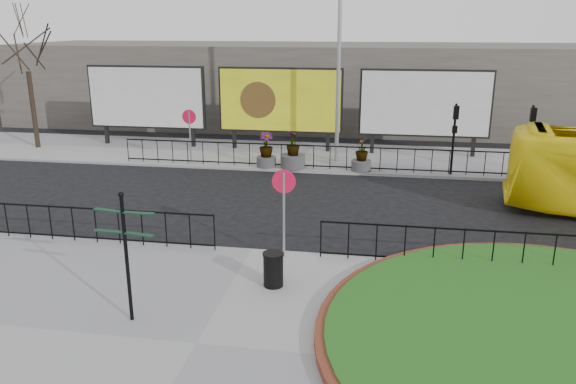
% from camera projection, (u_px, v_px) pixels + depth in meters
% --- Properties ---
extents(ground, '(90.00, 90.00, 0.00)m').
position_uv_depth(ground, '(252.00, 252.00, 16.04)').
color(ground, black).
rests_on(ground, ground).
extents(pavement_near, '(30.00, 10.00, 0.12)m').
position_uv_depth(pavement_near, '(196.00, 346.00, 11.30)').
color(pavement_near, gray).
rests_on(pavement_near, ground).
extents(pavement_far, '(44.00, 6.00, 0.12)m').
position_uv_depth(pavement_far, '(307.00, 156.00, 27.36)').
color(pavement_far, gray).
rests_on(pavement_far, ground).
extents(railing_near_left, '(10.00, 0.10, 1.10)m').
position_uv_depth(railing_near_left, '(51.00, 222.00, 16.51)').
color(railing_near_left, black).
rests_on(railing_near_left, pavement_near).
extents(railing_near_right, '(9.00, 0.10, 1.10)m').
position_uv_depth(railing_near_right, '(493.00, 249.00, 14.55)').
color(railing_near_right, black).
rests_on(railing_near_right, pavement_near).
extents(railing_far, '(18.00, 0.10, 1.10)m').
position_uv_depth(railing_far, '(322.00, 157.00, 24.47)').
color(railing_far, black).
rests_on(railing_far, pavement_far).
extents(speed_sign_far, '(0.64, 0.07, 2.47)m').
position_uv_depth(speed_sign_far, '(190.00, 125.00, 25.15)').
color(speed_sign_far, gray).
rests_on(speed_sign_far, pavement_far).
extents(speed_sign_near, '(0.64, 0.07, 2.47)m').
position_uv_depth(speed_sign_near, '(284.00, 194.00, 14.96)').
color(speed_sign_near, gray).
rests_on(speed_sign_near, pavement_near).
extents(billboard_left, '(6.20, 0.31, 4.10)m').
position_uv_depth(billboard_left, '(147.00, 98.00, 28.87)').
color(billboard_left, black).
rests_on(billboard_left, pavement_far).
extents(billboard_mid, '(6.20, 0.31, 4.10)m').
position_uv_depth(billboard_mid, '(280.00, 101.00, 27.77)').
color(billboard_mid, black).
rests_on(billboard_mid, pavement_far).
extents(billboard_right, '(6.20, 0.31, 4.10)m').
position_uv_depth(billboard_right, '(425.00, 104.00, 26.67)').
color(billboard_right, black).
rests_on(billboard_right, pavement_far).
extents(lamp_post, '(0.74, 0.18, 9.23)m').
position_uv_depth(lamp_post, '(339.00, 57.00, 24.79)').
color(lamp_post, gray).
rests_on(lamp_post, pavement_far).
extents(signal_pole_a, '(0.22, 0.26, 3.00)m').
position_uv_depth(signal_pole_a, '(455.00, 128.00, 23.23)').
color(signal_pole_a, black).
rests_on(signal_pole_a, pavement_far).
extents(signal_pole_b, '(0.22, 0.26, 3.00)m').
position_uv_depth(signal_pole_b, '(531.00, 131.00, 22.76)').
color(signal_pole_b, black).
rests_on(signal_pole_b, pavement_far).
extents(tree_left, '(2.00, 2.00, 7.00)m').
position_uv_depth(tree_left, '(29.00, 79.00, 28.05)').
color(tree_left, '#2D2119').
rests_on(tree_left, pavement_far).
extents(building_backdrop, '(40.00, 10.00, 5.00)m').
position_uv_depth(building_backdrop, '(328.00, 84.00, 36.09)').
color(building_backdrop, '#5E5752').
rests_on(building_backdrop, ground).
extents(fingerpost_sign, '(1.36, 0.33, 2.91)m').
position_uv_depth(fingerpost_sign, '(125.00, 244.00, 11.69)').
color(fingerpost_sign, black).
rests_on(fingerpost_sign, pavement_near).
extents(litter_bin, '(0.52, 0.52, 0.86)m').
position_uv_depth(litter_bin, '(273.00, 269.00, 13.64)').
color(litter_bin, black).
rests_on(litter_bin, pavement_near).
extents(planter_a, '(0.87, 0.87, 1.54)m').
position_uv_depth(planter_a, '(266.00, 153.00, 24.93)').
color(planter_a, '#4C4C4F').
rests_on(planter_a, pavement_far).
extents(planter_b, '(1.10, 1.10, 1.65)m').
position_uv_depth(planter_b, '(293.00, 155.00, 24.76)').
color(planter_b, '#4C4C4F').
rests_on(planter_b, pavement_far).
extents(planter_c, '(0.87, 0.87, 1.44)m').
position_uv_depth(planter_c, '(361.00, 158.00, 24.29)').
color(planter_c, '#4C4C4F').
rests_on(planter_c, pavement_far).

